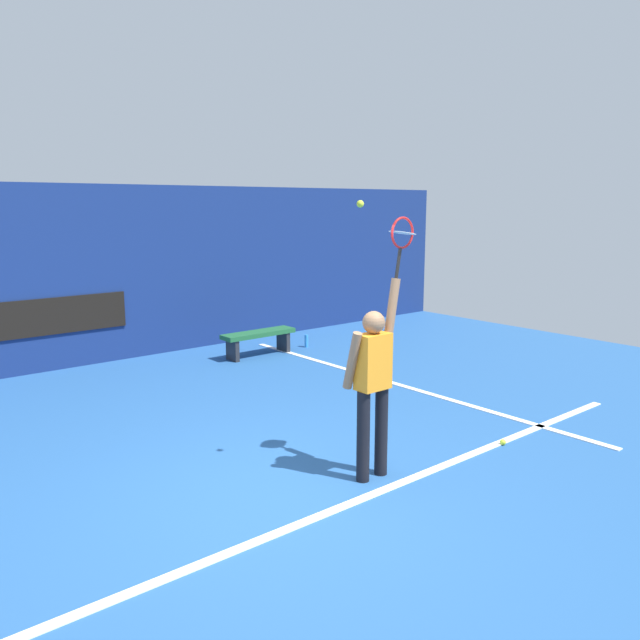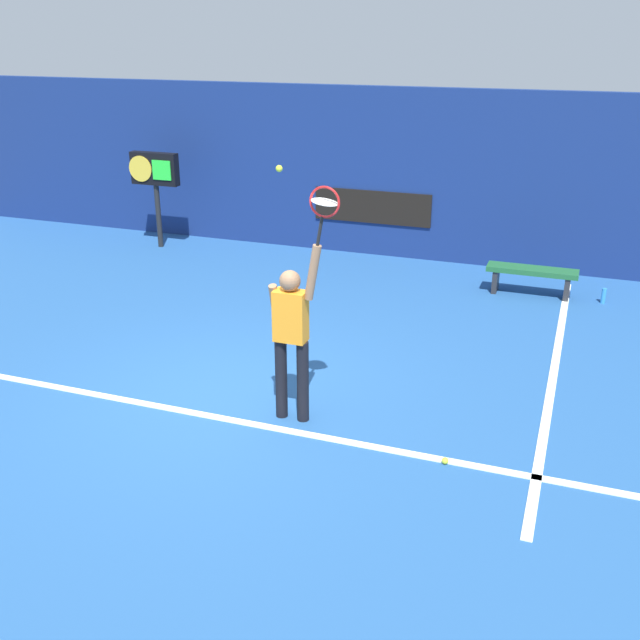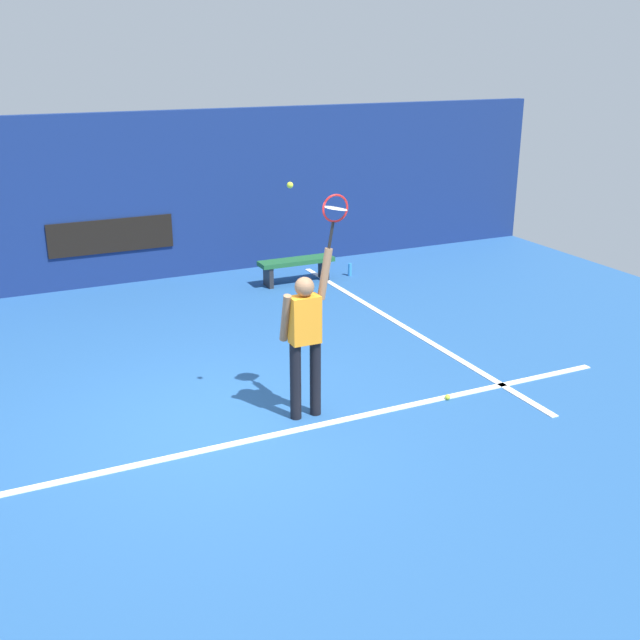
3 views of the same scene
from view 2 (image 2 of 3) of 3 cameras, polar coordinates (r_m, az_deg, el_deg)
The scene contains 12 objects.
ground_plane at distance 8.71m, azimuth -7.44°, elevation -5.74°, with size 18.00×18.00×0.00m, color #23518C.
back_wall at distance 13.73m, azimuth 4.25°, elevation 11.26°, with size 18.00×0.20×3.03m, color navy.
sponsor_banner_center at distance 13.74m, azimuth 4.04°, elevation 8.68°, with size 2.20×0.03×0.60m, color black.
court_baseline at distance 8.32m, azimuth -9.05°, elevation -7.21°, with size 10.00×0.10×0.01m, color white.
court_sideline at distance 9.67m, azimuth 17.59°, elevation -3.70°, with size 0.10×7.00×0.01m, color white.
tennis_player at distance 7.74m, azimuth -2.22°, elevation -0.95°, with size 0.59×0.31×1.99m.
tennis_racket at distance 7.19m, azimuth 0.32°, elevation 8.82°, with size 0.36×0.27×0.62m.
tennis_ball at distance 7.37m, azimuth -3.17°, elevation 11.58°, with size 0.07×0.07×0.07m, color #CCE033.
scoreboard_clock at distance 14.47m, azimuth -12.62°, elevation 10.96°, with size 0.96×0.20×1.81m.
court_bench at distance 12.16m, azimuth 16.01°, elevation 3.37°, with size 1.40×0.36×0.45m.
water_bottle at distance 12.22m, azimuth 21.01°, elevation 1.75°, with size 0.07×0.07×0.24m, color #338CD8.
spare_ball at distance 7.46m, azimuth 9.62°, elevation -10.65°, with size 0.07×0.07×0.07m, color #CCE033.
Camera 2 is at (3.68, -6.82, 3.99)m, focal length 41.52 mm.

